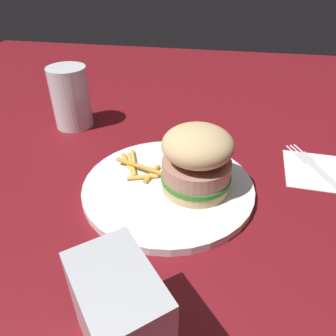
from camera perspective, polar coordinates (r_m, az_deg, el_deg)
The scene contains 8 objects.
ground_plane at distance 0.49m, azimuth 2.34°, elevation -4.15°, with size 1.60×1.60×0.00m, color maroon.
plate at distance 0.49m, azimuth 0.00°, elevation -3.46°, with size 0.26×0.26×0.01m, color white.
sandwich at distance 0.45m, azimuth 5.05°, elevation 1.28°, with size 0.10×0.10×0.10m.
fries_pile at distance 0.52m, azimuth -5.46°, elevation 0.17°, with size 0.08×0.08×0.01m.
napkin at distance 0.59m, azimuth 24.97°, elevation -0.48°, with size 0.11×0.11×0.00m, color white.
fork at distance 0.59m, azimuth 24.94°, elevation -0.19°, with size 0.09×0.16×0.00m.
drink_glass at distance 0.68m, azimuth -16.54°, elevation 11.13°, with size 0.07×0.07×0.12m.
napkin_dispenser at distance 0.30m, azimuth -8.44°, elevation -24.09°, with size 0.09×0.06×0.10m, color #B7BABF.
Camera 1 is at (-0.05, 0.38, 0.31)m, focal length 34.84 mm.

